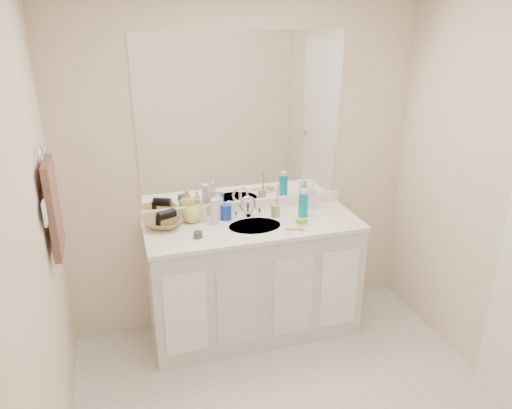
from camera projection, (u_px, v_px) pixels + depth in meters
The scene contains 26 objects.
wall_back at pixel (243, 169), 3.62m from camera, with size 2.60×0.02×2.40m, color beige.
wall_left at pixel (29, 286), 2.12m from camera, with size 0.02×2.60×2.40m, color beige.
vanity_cabinet at pixel (254, 281), 3.66m from camera, with size 1.50×0.55×0.85m, color silver.
countertop at pixel (254, 226), 3.50m from camera, with size 1.52×0.57×0.03m, color white.
backsplash at pixel (244, 206), 3.71m from camera, with size 1.52×0.03×0.08m, color white.
sink_basin at pixel (255, 227), 3.48m from camera, with size 0.37×0.37×0.02m, color #BBB5A3.
faucet at pixel (248, 209), 3.62m from camera, with size 0.02×0.02×0.11m, color silver.
mirror at pixel (243, 121), 3.48m from camera, with size 1.48×0.01×1.20m, color white.
blue_mug at pixel (226, 212), 3.56m from camera, with size 0.08×0.08×0.11m, color #173CA0.
tan_cup at pixel (276, 211), 3.62m from camera, with size 0.07×0.07×0.09m, color tan.
toothbrush at pixel (277, 197), 3.58m from camera, with size 0.01×0.01×0.19m, color #DF3A77.
mouthwash_bottle at pixel (303, 205), 3.61m from camera, with size 0.07×0.07×0.16m, color #0D839D.
clear_pump_bottle at pixel (311, 197), 3.76m from camera, with size 0.06×0.06×0.17m, color silver.
soap_dish at pixel (302, 224), 3.49m from camera, with size 0.10×0.08×0.01m, color silver.
green_soap at pixel (302, 221), 3.49m from camera, with size 0.07×0.05×0.02m, color #84B82C.
orange_comb at pixel (295, 229), 3.41m from camera, with size 0.13×0.03×0.01m, color #FA5D1A.
dark_jar at pixel (198, 234), 3.29m from camera, with size 0.06×0.06×0.04m, color #3A3941.
extra_white_bottle at pixel (215, 212), 3.48m from camera, with size 0.06×0.06×0.18m, color silver.
soap_bottle_white at pixel (218, 204), 3.56m from camera, with size 0.08×0.08×0.22m, color white.
soap_bottle_cream at pixel (202, 210), 3.53m from camera, with size 0.07×0.08×0.16m, color beige.
soap_bottle_yellow at pixel (192, 210), 3.51m from camera, with size 0.14×0.14×0.17m, color #E4CB58.
wicker_basket at pixel (164, 223), 3.45m from camera, with size 0.24×0.24×0.06m, color olive.
hair_dryer at pixel (166, 215), 3.43m from camera, with size 0.06×0.06×0.13m, color black.
towel_ring at pixel (41, 157), 2.69m from camera, with size 0.11×0.11×0.01m, color silver.
hand_towel at pixel (54, 208), 2.80m from camera, with size 0.04×0.32×0.55m, color #4F322A.
switch_plate at pixel (45, 213), 2.60m from camera, with size 0.01×0.09×0.13m, color white.
Camera 1 is at (-0.90, -2.04, 2.31)m, focal length 35.00 mm.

